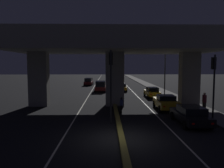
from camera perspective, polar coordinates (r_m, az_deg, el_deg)
The scene contains 17 objects.
ground_plane at distance 13.96m, azimuth 2.40°, elevation -14.11°, with size 200.00×200.00×0.00m, color black.
lane_line_left_inner at distance 48.47m, azimuth -4.59°, elevation -0.56°, with size 0.12×126.00×0.00m, color beige.
lane_line_right_inner at distance 48.60m, azimuth 4.01°, elevation -0.55°, with size 0.12×126.00×0.00m, color beige.
median_divider at distance 48.38m, azimuth -0.29°, elevation -0.40°, with size 0.35×126.00×0.27m, color olive.
sidewalk_right at distance 42.50m, azimuth 11.63°, elevation -1.32°, with size 2.50×126.00×0.13m, color #5B5956.
elevated_overpass at distance 24.77m, azimuth 0.71°, elevation 10.00°, with size 23.12×10.43×9.06m.
traffic_light_left_of_median at distance 16.90m, azimuth -0.32°, elevation 2.64°, with size 0.30×0.49×5.73m.
traffic_light_right_of_median at distance 18.87m, azimuth 25.02°, elevation 1.73°, with size 0.30×0.49×5.38m.
street_lamp at distance 34.72m, azimuth 13.13°, elevation 5.47°, with size 2.62×0.32×8.46m.
car_black_lead at distance 18.08m, azimuth 19.77°, elevation -7.55°, with size 2.04×4.64×1.43m.
car_taxi_yellow_second at distance 23.24m, azimuth 13.87°, elevation -4.61°, with size 2.15×4.50×1.51m.
car_taxi_yellow_third at distance 31.71m, azimuth 10.42°, elevation -2.09°, with size 1.89×3.96×1.48m.
car_taxi_yellow_fourth at distance 39.01m, azimuth 2.54°, elevation -0.86°, with size 2.00×4.28×1.29m.
car_dark_red_lead_oncoming at distance 38.47m, azimuth -3.03°, elevation -0.52°, with size 2.11×4.54×1.82m.
car_dark_red_second_oncoming at distance 50.79m, azimuth -6.13°, elevation 0.67°, with size 2.06×4.24×1.67m.
motorcycle_black_filtering_near at distance 21.54m, azimuth 2.49°, elevation -5.65°, with size 0.34×1.77×1.45m.
pedestrian_on_sidewalk at distance 22.83m, azimuth 22.98°, elevation -4.35°, with size 0.40×0.40×1.83m.
Camera 1 is at (-0.87, -13.18, 4.52)m, focal length 35.00 mm.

